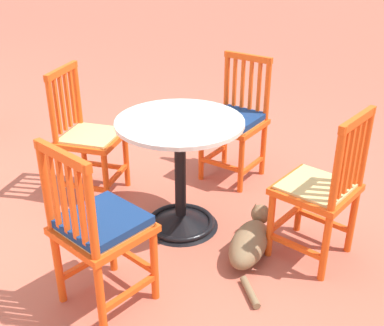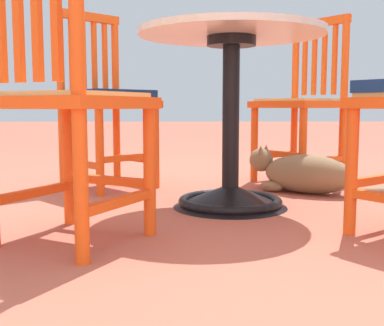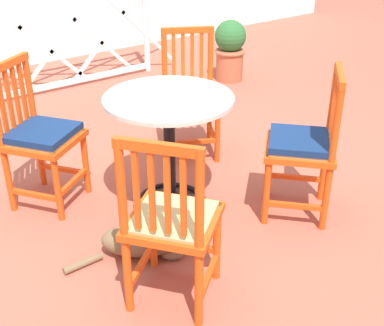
# 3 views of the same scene
# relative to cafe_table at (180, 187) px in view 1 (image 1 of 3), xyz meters

# --- Properties ---
(ground_plane) EXTENTS (24.00, 24.00, 0.00)m
(ground_plane) POSITION_rel_cafe_table_xyz_m (0.09, 0.03, -0.28)
(ground_plane) COLOR #AD5642
(cafe_table) EXTENTS (0.76, 0.76, 0.73)m
(cafe_table) POSITION_rel_cafe_table_xyz_m (0.00, 0.00, 0.00)
(cafe_table) COLOR black
(cafe_table) RESTS_ON ground_plane
(orange_chair_near_fence) EXTENTS (0.57, 0.57, 0.91)m
(orange_chair_near_fence) POSITION_rel_cafe_table_xyz_m (0.60, -0.52, 0.16)
(orange_chair_near_fence) COLOR #E04C14
(orange_chair_near_fence) RESTS_ON ground_plane
(orange_chair_tucked_in) EXTENTS (0.54, 0.54, 0.91)m
(orange_chair_tucked_in) POSITION_rel_cafe_table_xyz_m (0.55, 0.54, 0.15)
(orange_chair_tucked_in) COLOR #E04C14
(orange_chair_tucked_in) RESTS_ON ground_plane
(orange_chair_by_planter) EXTENTS (0.56, 0.56, 0.91)m
(orange_chair_by_planter) POSITION_rel_cafe_table_xyz_m (-0.60, 0.51, 0.16)
(orange_chair_by_planter) COLOR #E04C14
(orange_chair_by_planter) RESTS_ON ground_plane
(orange_chair_at_corner) EXTENTS (0.56, 0.56, 0.91)m
(orange_chair_at_corner) POSITION_rel_cafe_table_xyz_m (-0.46, -0.70, 0.15)
(orange_chair_at_corner) COLOR #E04C14
(orange_chair_at_corner) RESTS_ON ground_plane
(tabby_cat) EXTENTS (0.70, 0.41, 0.23)m
(tabby_cat) POSITION_rel_cafe_table_xyz_m (-0.38, -0.34, -0.19)
(tabby_cat) COLOR brown
(tabby_cat) RESTS_ON ground_plane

